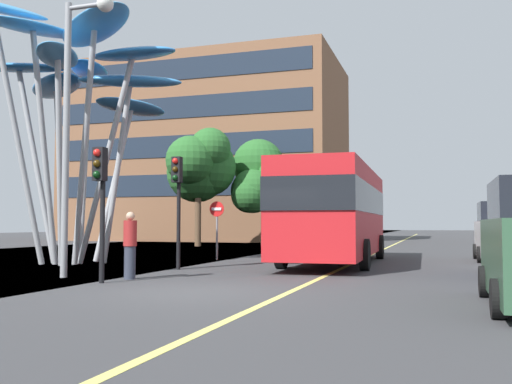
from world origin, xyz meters
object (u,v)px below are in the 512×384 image
object	(u,v)px
no_entry_sign	(217,221)
traffic_light_kerb_near	(101,184)
traffic_light_kerb_far	(177,188)
street_lamp	(77,99)
car_parked_far	(502,233)
pedestrian	(130,245)
leaf_sculpture	(77,77)
red_bus	(336,209)

from	to	relation	value
no_entry_sign	traffic_light_kerb_near	bearing A→B (deg)	-85.88
traffic_light_kerb_far	no_entry_sign	size ratio (longest dim) A/B	1.52
street_lamp	no_entry_sign	xyz separation A→B (m)	(0.76, 8.17, -3.20)
street_lamp	no_entry_sign	world-z (taller)	street_lamp
car_parked_far	street_lamp	bearing A→B (deg)	-136.87
street_lamp	traffic_light_kerb_near	bearing A→B (deg)	-35.36
traffic_light_kerb_far	pedestrian	distance (m)	3.51
leaf_sculpture	car_parked_far	world-z (taller)	leaf_sculpture
leaf_sculpture	no_entry_sign	size ratio (longest dim) A/B	4.03
red_bus	traffic_light_kerb_near	size ratio (longest dim) A/B	3.23
traffic_light_kerb_far	street_lamp	xyz separation A→B (m)	(-1.41, -3.22, 2.21)
red_bus	no_entry_sign	size ratio (longest dim) A/B	4.56
red_bus	pedestrian	world-z (taller)	red_bus
car_parked_far	red_bus	bearing A→B (deg)	-150.96
red_bus	leaf_sculpture	world-z (taller)	leaf_sculpture
red_bus	street_lamp	size ratio (longest dim) A/B	1.41
traffic_light_kerb_far	leaf_sculpture	bearing A→B (deg)	162.72
leaf_sculpture	traffic_light_kerb_far	distance (m)	6.50
car_parked_far	no_entry_sign	bearing A→B (deg)	-166.76
red_bus	car_parked_far	distance (m)	6.68
street_lamp	pedestrian	world-z (taller)	street_lamp
pedestrian	no_entry_sign	bearing A→B (deg)	95.78
car_parked_far	pedestrian	bearing A→B (deg)	-132.97
red_bus	leaf_sculpture	xyz separation A→B (m)	(-8.93, -2.76, 4.78)
street_lamp	no_entry_sign	distance (m)	8.80
pedestrian	no_entry_sign	distance (m)	8.10
leaf_sculpture	red_bus	bearing A→B (deg)	17.18
traffic_light_kerb_far	no_entry_sign	world-z (taller)	traffic_light_kerb_far
street_lamp	pedestrian	size ratio (longest dim) A/B	4.32
red_bus	car_parked_far	world-z (taller)	red_bus
leaf_sculpture	pedestrian	size ratio (longest dim) A/B	5.38
traffic_light_kerb_near	pedestrian	world-z (taller)	traffic_light_kerb_near
traffic_light_kerb_far	pedestrian	world-z (taller)	traffic_light_kerb_far
leaf_sculpture	no_entry_sign	distance (m)	7.47
red_bus	car_parked_far	size ratio (longest dim) A/B	2.60
red_bus	pedestrian	bearing A→B (deg)	-118.80
red_bus	street_lamp	distance (m)	9.73
car_parked_far	street_lamp	distance (m)	16.03
traffic_light_kerb_far	car_parked_far	size ratio (longest dim) A/B	0.87
leaf_sculpture	car_parked_far	size ratio (longest dim) A/B	2.30
pedestrian	car_parked_far	bearing A→B (deg)	47.03
traffic_light_kerb_far	no_entry_sign	distance (m)	5.09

